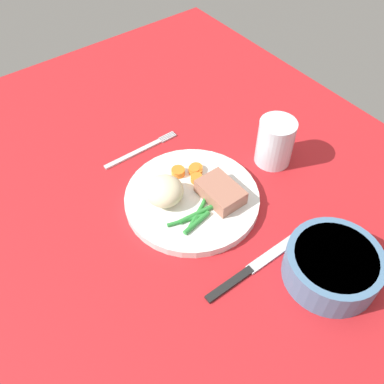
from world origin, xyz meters
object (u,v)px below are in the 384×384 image
object	(u,v)px
dinner_plate	(192,199)
meat_portion	(220,192)
fork	(141,150)
knife	(255,267)
water_glass	(276,145)
salad_bowl	(333,265)

from	to	relation	value
dinner_plate	meat_portion	size ratio (longest dim) A/B	2.99
meat_portion	fork	world-z (taller)	meat_portion
dinner_plate	knife	world-z (taller)	dinner_plate
water_glass	salad_bowl	world-z (taller)	water_glass
knife	water_glass	size ratio (longest dim) A/B	2.19
dinner_plate	salad_bowl	distance (cm)	26.46
meat_portion	salad_bowl	size ratio (longest dim) A/B	0.55
salad_bowl	fork	bearing A→B (deg)	-168.77
water_glass	salad_bowl	distance (cm)	26.37
dinner_plate	meat_portion	world-z (taller)	meat_portion
knife	salad_bowl	size ratio (longest dim) A/B	1.39
meat_portion	water_glass	bearing A→B (deg)	97.83
knife	water_glass	bearing A→B (deg)	133.52
water_glass	fork	bearing A→B (deg)	-132.89
dinner_plate	fork	distance (cm)	16.84
dinner_plate	knife	size ratio (longest dim) A/B	1.18
meat_portion	fork	distance (cm)	20.69
salad_bowl	water_glass	bearing A→B (deg)	155.22
meat_portion	dinner_plate	bearing A→B (deg)	-130.60
dinner_plate	meat_portion	distance (cm)	5.47
meat_portion	knife	distance (cm)	14.63
fork	knife	bearing A→B (deg)	-2.58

